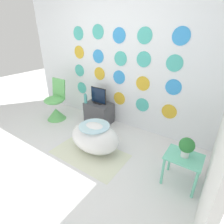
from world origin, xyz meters
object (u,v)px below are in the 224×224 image
tv (98,96)px  potted_plant_left (187,146)px  bathtub (95,137)px  vase (86,99)px  chair (56,107)px

tv → potted_plant_left: (1.87, -0.72, 0.00)m
tv → potted_plant_left: 2.00m
bathtub → potted_plant_left: size_ratio=3.34×
vase → potted_plant_left: (2.09, -0.59, 0.06)m
vase → potted_plant_left: potted_plant_left is taller
chair → potted_plant_left: chair is taller
bathtub → tv: bearing=124.2°
tv → potted_plant_left: bearing=-21.1°
tv → vase: bearing=-150.1°
bathtub → potted_plant_left: (1.33, 0.07, 0.34)m
tv → potted_plant_left: tv is taller
potted_plant_left → bathtub: bearing=-176.9°
chair → vase: 0.72m
tv → chair: bearing=-154.1°
bathtub → vase: vase is taller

